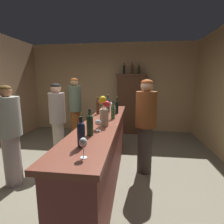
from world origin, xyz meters
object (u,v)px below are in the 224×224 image
object	(u,v)px
cheese_plate	(115,109)
display_cabinet	(131,103)
wine_glass_front	(111,104)
wine_glass_mid	(98,123)
patron_near_entrance	(57,118)
wine_bottle_riesling	(108,105)
wine_bottle_pinot	(113,111)
display_bottle_midleft	(132,69)
display_bottle_center	(139,69)
wine_bottle_syrah	(81,133)
wine_bottle_malbec	(90,124)
patron_by_cabinet	(10,133)
flower_arrangement	(104,112)
wine_bottle_chardonnay	(117,106)
display_bottle_left	(124,69)
patron_in_grey	(75,108)
wine_bottle_rose	(98,106)
bartender	(146,123)
wine_glass_rear	(83,144)
bar_counter	(103,151)

from	to	relation	value
cheese_plate	display_cabinet	bearing A→B (deg)	78.61
wine_glass_front	cheese_plate	xyz separation A→B (m)	(0.10, -0.07, -0.09)
wine_glass_mid	patron_near_entrance	bearing A→B (deg)	131.51
wine_bottle_riesling	wine_bottle_pinot	size ratio (longest dim) A/B	1.19
patron_near_entrance	display_bottle_midleft	bearing A→B (deg)	68.98
wine_bottle_riesling	display_bottle_center	bearing A→B (deg)	73.00
wine_bottle_syrah	wine_glass_mid	xyz separation A→B (m)	(0.05, 0.53, -0.03)
wine_glass_front	wine_glass_mid	world-z (taller)	wine_glass_mid
wine_bottle_malbec	wine_glass_front	world-z (taller)	wine_bottle_malbec
patron_near_entrance	patron_by_cabinet	xyz separation A→B (m)	(-0.30, -0.99, -0.02)
wine_bottle_riesling	display_cabinet	bearing A→B (deg)	78.62
flower_arrangement	display_bottle_midleft	size ratio (longest dim) A/B	1.18
wine_bottle_chardonnay	display_bottle_left	bearing A→B (deg)	89.98
wine_bottle_malbec	patron_in_grey	xyz separation A→B (m)	(-0.96, 2.26, -0.21)
display_bottle_midleft	wine_bottle_malbec	bearing A→B (deg)	-96.70
wine_bottle_pinot	wine_bottle_malbec	bearing A→B (deg)	-99.64
display_bottle_center	wine_bottle_malbec	bearing A→B (deg)	-99.88
wine_bottle_syrah	display_bottle_midleft	bearing A→B (deg)	83.97
wine_bottle_rose	display_bottle_midleft	distance (m)	2.44
cheese_plate	wine_bottle_riesling	bearing A→B (deg)	-101.31
wine_bottle_rose	cheese_plate	xyz separation A→B (m)	(0.25, 0.64, -0.14)
wine_bottle_malbec	bartender	world-z (taller)	bartender
wine_bottle_rose	flower_arrangement	size ratio (longest dim) A/B	0.79
wine_bottle_riesling	wine_glass_rear	distance (m)	2.02
cheese_plate	patron_near_entrance	distance (m)	1.23
display_cabinet	wine_glass_front	bearing A→B (deg)	-105.41
wine_bottle_malbec	patron_in_grey	world-z (taller)	patron_in_grey
cheese_plate	flower_arrangement	bearing A→B (deg)	-89.42
display_cabinet	display_bottle_center	distance (m)	1.02
wine_bottle_pinot	flower_arrangement	size ratio (longest dim) A/B	0.71
wine_bottle_malbec	patron_by_cabinet	distance (m)	1.46
wine_glass_front	wine_glass_rear	world-z (taller)	wine_glass_rear
wine_glass_rear	bartender	xyz separation A→B (m)	(0.60, 1.68, -0.22)
flower_arrangement	display_bottle_left	world-z (taller)	display_bottle_left
display_bottle_midleft	bartender	bearing A→B (deg)	-83.23
cheese_plate	wine_bottle_rose	bearing A→B (deg)	-111.24
bar_counter	wine_bottle_chardonnay	world-z (taller)	wine_bottle_chardonnay
wine_bottle_syrah	wine_bottle_malbec	distance (m)	0.34
display_bottle_left	wine_bottle_malbec	bearing A→B (deg)	-92.75
bar_counter	wine_bottle_riesling	world-z (taller)	wine_bottle_riesling
cheese_plate	patron_by_cabinet	bearing A→B (deg)	-134.79
display_cabinet	wine_bottle_riesling	world-z (taller)	display_cabinet
display_bottle_center	patron_near_entrance	bearing A→B (deg)	-129.22
display_bottle_midleft	display_bottle_left	bearing A→B (deg)	-180.00
wine_glass_mid	wine_bottle_chardonnay	bearing A→B (deg)	84.54
wine_bottle_rose	wine_glass_front	world-z (taller)	wine_bottle_rose
wine_bottle_chardonnay	wine_bottle_pinot	size ratio (longest dim) A/B	1.09
wine_bottle_riesling	display_bottle_left	distance (m)	2.19
wine_bottle_rose	wine_glass_mid	size ratio (longest dim) A/B	2.26
display_bottle_left	bartender	distance (m)	2.65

